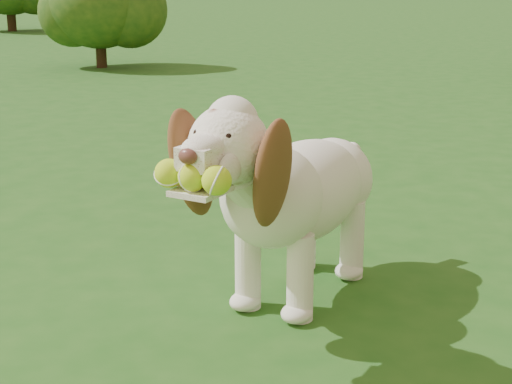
% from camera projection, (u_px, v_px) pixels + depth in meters
% --- Properties ---
extents(ground, '(80.00, 80.00, 0.00)m').
position_uv_depth(ground, '(175.00, 314.00, 2.96)').
color(ground, '#1D4F16').
rests_on(ground, ground).
extents(dog, '(0.57, 1.34, 0.87)m').
position_uv_depth(dog, '(291.00, 187.00, 2.96)').
color(dog, white).
rests_on(dog, ground).
extents(shrub_a, '(1.36, 1.36, 1.41)m').
position_uv_depth(shrub_a, '(99.00, 4.00, 10.31)').
color(shrub_a, '#382314').
rests_on(shrub_a, ground).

